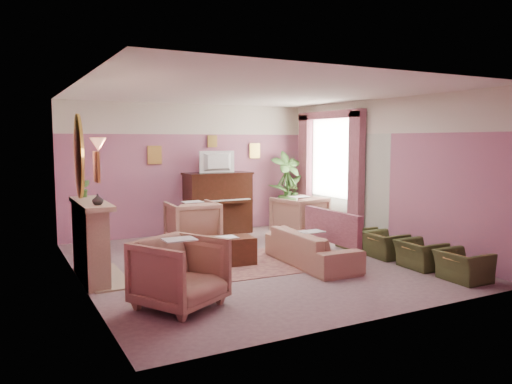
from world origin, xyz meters
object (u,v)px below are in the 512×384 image
piano (218,204)px  floral_armchair_left (192,221)px  floral_armchair_right (299,214)px  television (218,160)px  floral_armchair_front (180,269)px  olive_chair_a (463,261)px  coffee_table (223,251)px  side_table (288,212)px  olive_chair_b (420,250)px  olive_chair_c (385,241)px  olive_chair_d (354,233)px  sofa (311,241)px

piano → floral_armchair_left: (-0.92, -0.87, -0.18)m
floral_armchair_left → floral_armchair_right: bearing=-6.2°
television → floral_armchair_right: (1.38, -1.07, -1.13)m
floral_armchair_front → olive_chair_a: size_ratio=1.40×
piano → television: bearing=-90.0°
coffee_table → side_table: side_table is taller
television → olive_chair_b: bearing=-68.3°
floral_armchair_left → olive_chair_b: (2.58, -3.36, -0.18)m
olive_chair_a → olive_chair_c: 1.64m
floral_armchair_front → floral_armchair_left: bearing=67.1°
floral_armchair_front → side_table: floral_armchair_front is taller
floral_armchair_right → floral_armchair_front: same height
floral_armchair_right → floral_armchair_front: bearing=-140.0°
olive_chair_b → television: bearing=111.7°
olive_chair_b → olive_chair_d: bearing=90.0°
piano → olive_chair_b: (1.66, -4.23, -0.36)m
television → floral_armchair_right: 2.08m
television → sofa: size_ratio=0.42×
olive_chair_a → olive_chair_d: size_ratio=1.00×
floral_armchair_left → olive_chair_c: (2.58, -2.54, -0.18)m
television → olive_chair_a: television is taller
sofa → floral_armchair_right: (1.12, 2.12, 0.09)m
floral_armchair_left → olive_chair_b: bearing=-52.5°
piano → coffee_table: bearing=-111.7°
floral_armchair_left → sofa: bearing=-63.7°
floral_armchair_left → olive_chair_c: floral_armchair_left is taller
olive_chair_a → side_table: size_ratio=0.97×
coffee_table → floral_armchair_left: (0.12, 1.72, 0.25)m
sofa → olive_chair_a: 2.30m
sofa → television: bearing=94.5°
sofa → floral_armchair_right: floral_armchair_right is taller
floral_armchair_left → olive_chair_a: 4.91m
coffee_table → floral_armchair_right: bearing=31.4°
floral_armchair_right → olive_chair_a: 3.94m
olive_chair_b → piano: bearing=111.4°
coffee_table → olive_chair_c: 2.82m
piano → side_table: (1.76, -0.04, -0.30)m
olive_chair_c → floral_armchair_front: bearing=-168.2°
television → olive_chair_b: television is taller
floral_armchair_left → piano: bearing=43.7°
olive_chair_c → olive_chair_d: same height
floral_armchair_front → side_table: (4.10, 4.21, -0.12)m
sofa → side_table: (1.51, 3.20, -0.04)m
olive_chair_d → piano: bearing=122.7°
olive_chair_b → side_table: (0.10, 4.19, 0.06)m
floral_armchair_right → olive_chair_a: floral_armchair_right is taller
floral_armchair_left → olive_chair_d: 3.10m
floral_armchair_left → side_table: floral_armchair_left is taller
floral_armchair_left → television: bearing=42.0°
piano → olive_chair_b: bearing=-68.6°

